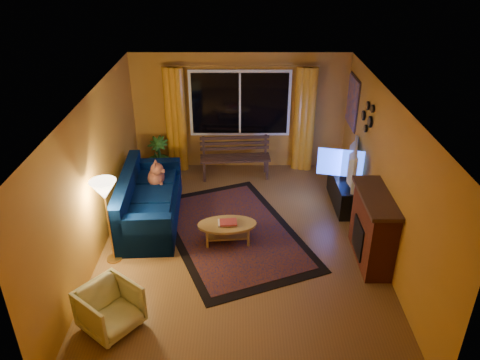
{
  "coord_description": "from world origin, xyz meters",
  "views": [
    {
      "loc": [
        -0.01,
        -6.41,
        4.6
      ],
      "look_at": [
        0.0,
        0.3,
        1.05
      ],
      "focal_mm": 35.0,
      "sensor_mm": 36.0,
      "label": 1
    }
  ],
  "objects_px": {
    "bench": "(235,167)",
    "armchair": "(110,307)",
    "floor_lamp": "(109,222)",
    "coffee_table": "(227,233)",
    "sofa": "(150,199)",
    "tv_console": "(345,191)"
  },
  "relations": [
    {
      "from": "bench",
      "to": "armchair",
      "type": "distance_m",
      "value": 4.58
    },
    {
      "from": "armchair",
      "to": "bench",
      "type": "bearing_deg",
      "value": 18.56
    },
    {
      "from": "floor_lamp",
      "to": "coffee_table",
      "type": "height_order",
      "value": "floor_lamp"
    },
    {
      "from": "bench",
      "to": "armchair",
      "type": "xyz_separation_m",
      "value": [
        -1.58,
        -4.3,
        0.13
      ]
    },
    {
      "from": "armchair",
      "to": "coffee_table",
      "type": "distance_m",
      "value": 2.43
    },
    {
      "from": "coffee_table",
      "to": "bench",
      "type": "bearing_deg",
      "value": 87.24
    },
    {
      "from": "coffee_table",
      "to": "sofa",
      "type": "bearing_deg",
      "value": 154.74
    },
    {
      "from": "bench",
      "to": "armchair",
      "type": "height_order",
      "value": "armchair"
    },
    {
      "from": "tv_console",
      "to": "coffee_table",
      "type": "bearing_deg",
      "value": -151.17
    },
    {
      "from": "tv_console",
      "to": "floor_lamp",
      "type": "bearing_deg",
      "value": -157.09
    },
    {
      "from": "sofa",
      "to": "coffee_table",
      "type": "xyz_separation_m",
      "value": [
        1.38,
        -0.65,
        -0.27
      ]
    },
    {
      "from": "bench",
      "to": "tv_console",
      "type": "relative_size",
      "value": 1.14
    },
    {
      "from": "tv_console",
      "to": "bench",
      "type": "bearing_deg",
      "value": 150.96
    },
    {
      "from": "bench",
      "to": "sofa",
      "type": "relative_size",
      "value": 0.65
    },
    {
      "from": "floor_lamp",
      "to": "bench",
      "type": "bearing_deg",
      "value": 56.43
    },
    {
      "from": "armchair",
      "to": "floor_lamp",
      "type": "height_order",
      "value": "floor_lamp"
    },
    {
      "from": "tv_console",
      "to": "armchair",
      "type": "bearing_deg",
      "value": -139.83
    },
    {
      "from": "armchair",
      "to": "floor_lamp",
      "type": "relative_size",
      "value": 0.49
    },
    {
      "from": "sofa",
      "to": "armchair",
      "type": "height_order",
      "value": "sofa"
    },
    {
      "from": "coffee_table",
      "to": "tv_console",
      "type": "distance_m",
      "value": 2.53
    },
    {
      "from": "bench",
      "to": "floor_lamp",
      "type": "relative_size",
      "value": 1.03
    },
    {
      "from": "tv_console",
      "to": "sofa",
      "type": "bearing_deg",
      "value": -171.3
    }
  ]
}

